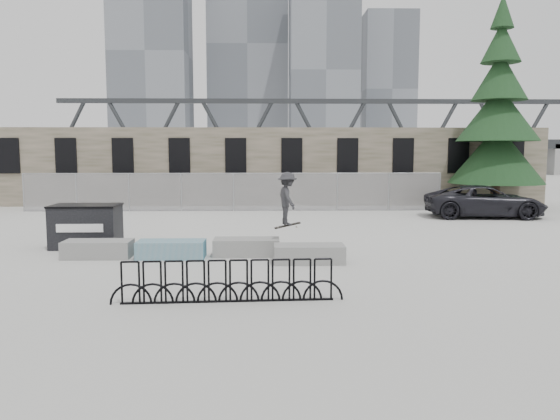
# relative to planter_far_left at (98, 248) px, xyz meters

# --- Properties ---
(ground) EXTENTS (120.00, 120.00, 0.00)m
(ground) POSITION_rel_planter_far_left_xyz_m (3.30, 0.07, -0.28)
(ground) COLOR beige
(ground) RESTS_ON ground
(stone_wall) EXTENTS (36.00, 2.58, 4.50)m
(stone_wall) POSITION_rel_planter_far_left_xyz_m (3.30, 16.31, 1.97)
(stone_wall) COLOR #635B49
(stone_wall) RESTS_ON ground
(chainlink_fence) EXTENTS (22.06, 0.06, 2.02)m
(chainlink_fence) POSITION_rel_planter_far_left_xyz_m (3.30, 12.57, 0.75)
(chainlink_fence) COLOR gray
(chainlink_fence) RESTS_ON ground
(planter_far_left) EXTENTS (2.00, 0.90, 0.52)m
(planter_far_left) POSITION_rel_planter_far_left_xyz_m (0.00, 0.00, 0.00)
(planter_far_left) COLOR gray
(planter_far_left) RESTS_ON ground
(planter_center_left) EXTENTS (2.00, 0.90, 0.52)m
(planter_center_left) POSITION_rel_planter_far_left_xyz_m (2.21, -0.09, 0.00)
(planter_center_left) COLOR teal
(planter_center_left) RESTS_ON ground
(planter_center_right) EXTENTS (2.00, 0.90, 0.52)m
(planter_center_right) POSITION_rel_planter_far_left_xyz_m (4.44, 0.24, 0.00)
(planter_center_right) COLOR gray
(planter_center_right) RESTS_ON ground
(planter_offset) EXTENTS (2.00, 0.90, 0.52)m
(planter_offset) POSITION_rel_planter_far_left_xyz_m (6.27, -0.92, 0.00)
(planter_offset) COLOR gray
(planter_offset) RESTS_ON ground
(dumpster) EXTENTS (2.18, 1.35, 1.43)m
(dumpster) POSITION_rel_planter_far_left_xyz_m (-0.90, 1.74, 0.44)
(dumpster) COLOR black
(dumpster) RESTS_ON ground
(bike_rack) EXTENTS (4.94, 0.32, 0.90)m
(bike_rack) POSITION_rel_planter_far_left_xyz_m (4.24, -4.93, 0.16)
(bike_rack) COLOR black
(bike_rack) RESTS_ON ground
(spruce_tree) EXTENTS (5.10, 5.10, 11.50)m
(spruce_tree) POSITION_rel_planter_far_left_xyz_m (17.68, 13.52, 4.42)
(spruce_tree) COLOR #38281E
(spruce_tree) RESTS_ON ground
(skyline_towers) EXTENTS (58.00, 28.00, 48.00)m
(skyline_towers) POSITION_rel_planter_far_left_xyz_m (2.29, 93.88, 20.51)
(skyline_towers) COLOR slate
(skyline_towers) RESTS_ON ground
(truss_bridge) EXTENTS (70.00, 3.00, 9.80)m
(truss_bridge) POSITION_rel_planter_far_left_xyz_m (13.30, 55.07, 3.85)
(truss_bridge) COLOR #2D3033
(truss_bridge) RESTS_ON ground
(suv) EXTENTS (5.73, 3.00, 1.54)m
(suv) POSITION_rel_planter_far_left_xyz_m (15.52, 9.53, 0.49)
(suv) COLOR black
(suv) RESTS_ON ground
(skateboarder) EXTENTS (0.83, 1.14, 1.71)m
(skateboarder) POSITION_rel_planter_far_left_xyz_m (5.69, 0.12, 1.48)
(skateboarder) COLOR #2C2C2F
(skateboarder) RESTS_ON ground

